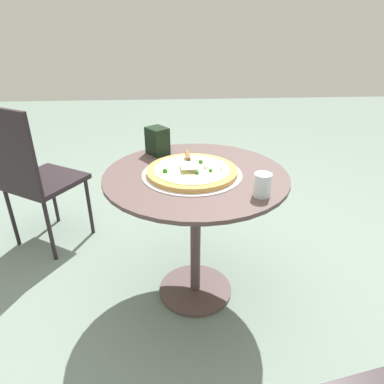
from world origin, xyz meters
name	(u,v)px	position (x,y,z in m)	size (l,w,h in m)	color
ground_plane	(195,290)	(0.00, 0.00, 0.00)	(10.00, 10.00, 0.00)	slate
patio_table	(196,203)	(0.00, 0.00, 0.54)	(0.84, 0.84, 0.69)	#503D3C
pizza_on_tray	(192,171)	(0.01, -0.02, 0.71)	(0.45, 0.45, 0.04)	silver
pizza_server	(189,160)	(-0.04, -0.03, 0.74)	(0.21, 0.08, 0.02)	silver
drinking_cup	(262,185)	(0.23, 0.24, 0.74)	(0.07, 0.07, 0.09)	silver
napkin_dispenser	(157,141)	(-0.26, -0.18, 0.76)	(0.10, 0.09, 0.14)	black
patio_chair_near	(31,172)	(-0.48, -0.93, 0.52)	(0.54, 0.54, 0.91)	black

